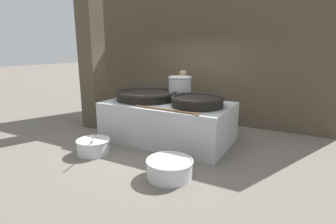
{
  "coord_description": "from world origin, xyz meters",
  "views": [
    {
      "loc": [
        2.88,
        -5.28,
        2.15
      ],
      "look_at": [
        0.0,
        0.0,
        0.69
      ],
      "focal_mm": 28.0,
      "sensor_mm": 36.0,
      "label": 1
    }
  ],
  "objects_px": {
    "prep_bowl_vegetables": "(93,146)",
    "prep_bowl_meat": "(169,168)",
    "stock_pot": "(180,87)",
    "giant_wok_near": "(147,95)",
    "giant_wok_far": "(197,101)",
    "cook": "(183,97)"
  },
  "relations": [
    {
      "from": "giant_wok_near",
      "to": "prep_bowl_vegetables",
      "type": "distance_m",
      "value": 1.85
    },
    {
      "from": "giant_wok_near",
      "to": "giant_wok_far",
      "type": "xyz_separation_m",
      "value": [
        1.4,
        -0.14,
        0.0
      ]
    },
    {
      "from": "giant_wok_far",
      "to": "prep_bowl_meat",
      "type": "distance_m",
      "value": 1.83
    },
    {
      "from": "stock_pot",
      "to": "prep_bowl_vegetables",
      "type": "relative_size",
      "value": 0.78
    },
    {
      "from": "stock_pot",
      "to": "prep_bowl_meat",
      "type": "relative_size",
      "value": 0.72
    },
    {
      "from": "stock_pot",
      "to": "cook",
      "type": "distance_m",
      "value": 0.76
    },
    {
      "from": "prep_bowl_vegetables",
      "to": "giant_wok_near",
      "type": "bearing_deg",
      "value": 78.91
    },
    {
      "from": "stock_pot",
      "to": "prep_bowl_vegetables",
      "type": "bearing_deg",
      "value": -115.95
    },
    {
      "from": "giant_wok_near",
      "to": "giant_wok_far",
      "type": "bearing_deg",
      "value": -5.9
    },
    {
      "from": "giant_wok_far",
      "to": "cook",
      "type": "xyz_separation_m",
      "value": [
        -0.94,
        1.23,
        -0.18
      ]
    },
    {
      "from": "prep_bowl_vegetables",
      "to": "prep_bowl_meat",
      "type": "height_order",
      "value": "prep_bowl_vegetables"
    },
    {
      "from": "giant_wok_near",
      "to": "stock_pot",
      "type": "distance_m",
      "value": 0.84
    },
    {
      "from": "stock_pot",
      "to": "cook",
      "type": "xyz_separation_m",
      "value": [
        -0.23,
        0.63,
        -0.35
      ]
    },
    {
      "from": "giant_wok_near",
      "to": "stock_pot",
      "type": "xyz_separation_m",
      "value": [
        0.68,
        0.45,
        0.17
      ]
    },
    {
      "from": "stock_pot",
      "to": "prep_bowl_vegetables",
      "type": "distance_m",
      "value": 2.5
    },
    {
      "from": "cook",
      "to": "giant_wok_far",
      "type": "bearing_deg",
      "value": 123.2
    },
    {
      "from": "giant_wok_far",
      "to": "prep_bowl_meat",
      "type": "xyz_separation_m",
      "value": [
        0.17,
        -1.6,
        -0.86
      ]
    },
    {
      "from": "giant_wok_far",
      "to": "stock_pot",
      "type": "bearing_deg",
      "value": 140.2
    },
    {
      "from": "giant_wok_near",
      "to": "prep_bowl_vegetables",
      "type": "xyz_separation_m",
      "value": [
        -0.31,
        -1.6,
        -0.87
      ]
    },
    {
      "from": "giant_wok_far",
      "to": "prep_bowl_meat",
      "type": "bearing_deg",
      "value": -83.78
    },
    {
      "from": "cook",
      "to": "prep_bowl_meat",
      "type": "height_order",
      "value": "cook"
    },
    {
      "from": "giant_wok_far",
      "to": "stock_pot",
      "type": "distance_m",
      "value": 0.94
    }
  ]
}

